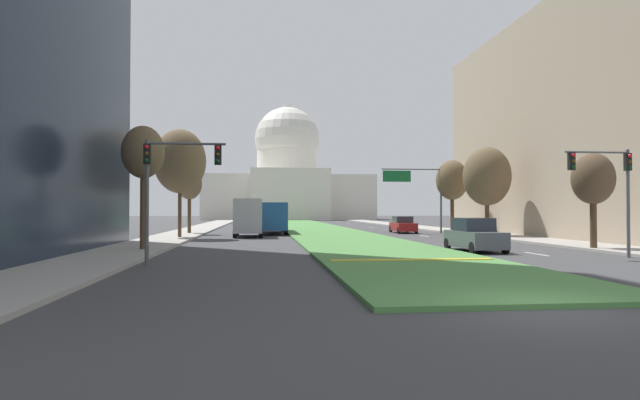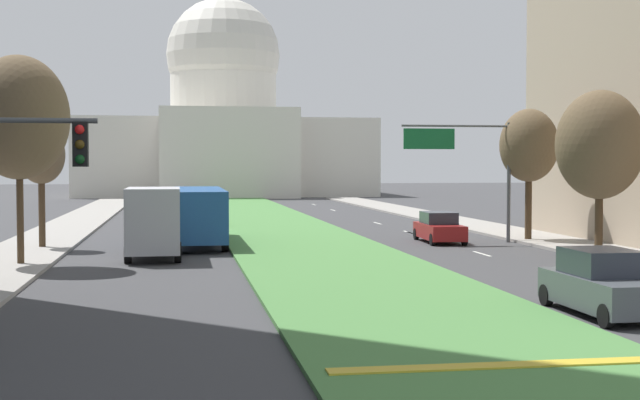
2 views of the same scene
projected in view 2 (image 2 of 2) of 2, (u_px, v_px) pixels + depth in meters
ground_plane at (265, 221)px, 66.44m from camera, size 263.29×263.29×0.00m
grass_median at (273, 225)px, 60.53m from camera, size 7.90×107.71×0.14m
median_curb_nose at (500, 365)px, 17.90m from camera, size 7.11×0.50×0.04m
lane_dashes_right at (406, 231)px, 55.92m from camera, size 0.16×73.92×0.01m
sidewalk_left at (56, 235)px, 52.47m from camera, size 4.00×107.71×0.15m
sidewalk_right at (494, 229)px, 56.79m from camera, size 4.00×107.71×0.15m
capitol_building at (224, 128)px, 124.41m from camera, size 39.52×29.95×28.35m
overhead_guide_sign at (468, 156)px, 47.57m from camera, size 6.09×0.20×6.50m
street_tree_left_mid at (19, 118)px, 36.29m from camera, size 4.09×4.09×8.72m
street_tree_right_mid at (600, 145)px, 40.20m from camera, size 3.97×3.97×7.62m
street_tree_left_far at (41, 156)px, 43.79m from camera, size 2.32×2.32×6.16m
street_tree_right_far at (529, 146)px, 48.33m from camera, size 3.19×3.19×7.28m
sedan_lead_stopped at (603, 285)px, 24.79m from camera, size 1.98×4.65×1.85m
sedan_midblock at (439, 228)px, 48.03m from camera, size 2.11×4.77×1.65m
sedan_distant at (199, 216)px, 59.66m from camera, size 1.93×4.59×1.65m
box_truck_delivery at (154, 221)px, 39.79m from camera, size 2.40×6.40×3.20m
city_bus at (199, 211)px, 46.52m from camera, size 2.62×11.00×2.95m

